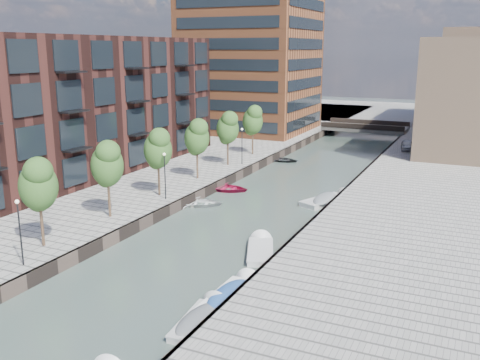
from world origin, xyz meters
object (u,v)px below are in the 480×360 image
Objects in this scene: motorboat_4 at (328,200)px; motorboat_2 at (261,250)px; tree_1 at (38,183)px; sloop_2 at (226,190)px; bridge at (365,128)px; tree_4 at (197,136)px; tree_3 at (158,148)px; sloop_4 at (282,161)px; car at (407,145)px; tree_2 at (107,163)px; motorboat_1 at (201,318)px; sloop_3 at (198,205)px; tree_6 at (253,119)px; motorboat_3 at (232,295)px; tree_5 at (228,127)px.

motorboat_2 is at bearing -94.01° from motorboat_4.
tree_1 reaches higher than sloop_2.
tree_4 is (-8.50, -40.00, 3.92)m from bridge.
motorboat_2 is (12.58, -13.54, -5.21)m from tree_4.
sloop_4 is (3.29, 22.84, -5.31)m from tree_3.
tree_4 is 1.54× the size of car.
bridge is 54.81m from tree_2.
bridge reaches higher than motorboat_1.
tree_4 is 6.16m from sloop_2.
sloop_4 is at bearing 84.89° from tree_1.
bridge reaches higher than sloop_3.
tree_4 reaches higher than motorboat_4.
bridge is 2.18× the size of tree_3.
tree_6 is (0.00, 21.00, 0.00)m from tree_3.
sloop_4 is at bearing -102.16° from bridge.
tree_4 is 14.48m from motorboat_4.
tree_2 reaches higher than motorboat_1.
sloop_3 is 11.93m from motorboat_4.
tree_1 is at bearing -149.35° from motorboat_2.
tree_3 is at bearing -90.00° from tree_4.
tree_4 is at bearing 90.00° from tree_2.
tree_1 reaches higher than sloop_3.
tree_6 reaches higher than car.
motorboat_4 is (13.56, 21.31, -5.09)m from tree_1.
sloop_4 is at bearing -157.53° from car.
motorboat_3 is (1.32, -7.37, 0.11)m from motorboat_2.
tree_2 is 17.64m from motorboat_1.
tree_6 is 20.48m from sloop_3.
tree_1 is 21.00m from tree_4.
sloop_4 is at bearing 104.51° from motorboat_1.
tree_1 is at bearing 175.38° from sloop_4.
bridge is 2.18× the size of tree_6.
motorboat_1 is at bearing -104.35° from car.
tree_5 is at bearing 113.69° from motorboat_1.
motorboat_1 is 10.50m from motorboat_2.
tree_3 is 1.14× the size of motorboat_2.
tree_3 is at bearing 152.52° from motorboat_2.
tree_2 is 21.00m from tree_5.
sloop_4 is 18.61m from motorboat_4.
tree_6 reaches higher than motorboat_4.
motorboat_2 is at bearing -47.11° from tree_4.
tree_4 reaches higher than motorboat_2.
car is (17.12, 24.71, -3.65)m from tree_4.
tree_1 is 1.03× the size of motorboat_4.
motorboat_3 is at bearing -68.28° from tree_6.
car is at bearing -60.58° from bridge.
tree_2 is 1.47× the size of sloop_4.
sloop_3 is 1.09× the size of sloop_4.
tree_6 is at bearing 90.00° from tree_5.
motorboat_4 is at bearing -146.05° from sloop_4.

